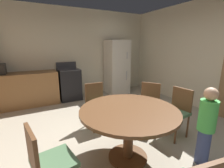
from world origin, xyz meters
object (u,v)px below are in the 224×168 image
(chair_north, at_px, (97,102))
(refrigerator, at_px, (117,67))
(chair_west, at_px, (47,161))
(chair_northeast, at_px, (149,102))
(dining_table, at_px, (129,119))
(chair_east, at_px, (177,109))
(oven_range, at_px, (69,84))
(person_child, at_px, (206,125))

(chair_north, bearing_deg, refrigerator, 139.55)
(chair_west, distance_m, chair_northeast, 2.15)
(dining_table, xyz_separation_m, chair_east, (1.10, 0.11, -0.11))
(oven_range, distance_m, chair_north, 1.92)
(person_child, bearing_deg, refrigerator, -66.74)
(dining_table, height_order, chair_east, chair_east)
(chair_west, bearing_deg, chair_east, -2.15)
(chair_east, bearing_deg, chair_northeast, -75.24)
(person_child, bearing_deg, oven_range, -41.47)
(oven_range, height_order, chair_east, oven_range)
(person_child, bearing_deg, chair_northeast, -58.94)
(dining_table, bearing_deg, chair_west, -170.01)
(oven_range, relative_size, refrigerator, 0.62)
(chair_west, xyz_separation_m, chair_northeast, (1.99, 0.83, 0.00))
(oven_range, relative_size, chair_northeast, 1.26)
(chair_northeast, bearing_deg, chair_east, 75.24)
(chair_east, distance_m, chair_northeast, 0.56)
(chair_north, bearing_deg, person_child, 26.48)
(oven_range, bearing_deg, chair_northeast, -66.80)
(oven_range, bearing_deg, person_child, -74.78)
(person_child, bearing_deg, chair_west, 22.52)
(chair_west, bearing_deg, dining_table, 0.00)
(chair_north, bearing_deg, chair_west, -40.73)
(refrigerator, bearing_deg, person_child, -100.05)
(oven_range, xyz_separation_m, chair_north, (0.09, -1.92, 0.03))
(chair_west, xyz_separation_m, person_child, (1.94, -0.37, 0.08))
(chair_north, distance_m, chair_west, 1.67)
(chair_east, xyz_separation_m, chair_northeast, (-0.20, 0.53, 0.00))
(dining_table, xyz_separation_m, chair_northeast, (0.90, 0.64, -0.11))
(oven_range, xyz_separation_m, person_child, (0.97, -3.58, 0.11))
(chair_north, height_order, person_child, person_child)
(oven_range, height_order, dining_table, oven_range)
(dining_table, relative_size, chair_northeast, 1.55)
(refrigerator, height_order, chair_east, refrigerator)
(oven_range, xyz_separation_m, chair_west, (-0.97, -3.21, 0.03))
(chair_west, height_order, chair_east, same)
(dining_table, height_order, person_child, person_child)
(chair_east, height_order, person_child, person_child)
(refrigerator, height_order, chair_north, refrigerator)
(oven_range, height_order, chair_west, oven_range)
(dining_table, distance_m, chair_east, 1.11)
(oven_range, distance_m, dining_table, 3.03)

